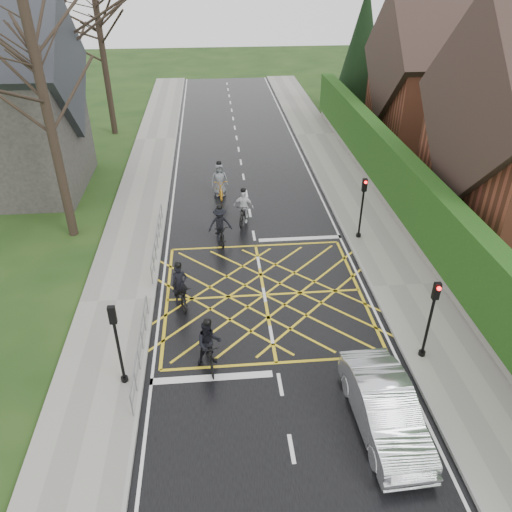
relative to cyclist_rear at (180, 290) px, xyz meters
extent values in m
plane|color=black|center=(3.41, 0.23, -0.62)|extent=(120.00, 120.00, 0.00)
cube|color=black|center=(3.41, 0.23, -0.62)|extent=(9.00, 80.00, 0.01)
cube|color=gray|center=(9.41, 0.23, -0.55)|extent=(3.00, 80.00, 0.15)
cube|color=gray|center=(-2.59, 0.23, -0.55)|extent=(3.00, 80.00, 0.15)
cube|color=slate|center=(11.16, 6.23, -0.27)|extent=(0.50, 38.00, 0.70)
cube|color=#133A10|center=(11.16, 6.23, 1.48)|extent=(0.90, 38.00, 2.80)
cube|color=brown|center=(18.16, 18.23, 2.38)|extent=(9.00, 8.00, 6.00)
cube|color=#31231D|center=(18.16, 18.23, 5.28)|extent=(9.80, 8.80, 8.80)
cube|color=brown|center=(20.86, 18.23, 7.88)|extent=(0.70, 0.70, 1.60)
cylinder|color=black|center=(14.16, 26.23, -0.02)|extent=(0.50, 0.50, 1.20)
cone|color=black|center=(14.16, 26.23, 4.38)|extent=(4.60, 4.60, 10.00)
cube|color=#2D2B28|center=(-10.09, 12.23, 2.88)|extent=(8.00, 7.00, 7.00)
cylinder|color=black|center=(-5.59, 6.23, 4.88)|extent=(0.44, 0.44, 11.00)
cylinder|color=black|center=(-6.59, 14.23, 5.38)|extent=(0.44, 0.44, 12.00)
cylinder|color=black|center=(-5.89, 22.23, 4.38)|extent=(0.44, 0.44, 10.00)
cylinder|color=slate|center=(-1.24, -3.27, 0.38)|extent=(0.05, 5.00, 0.05)
cylinder|color=slate|center=(-1.24, -3.27, -0.07)|extent=(0.04, 5.00, 0.04)
cylinder|color=slate|center=(-1.24, -5.77, -0.12)|extent=(0.04, 0.04, 1.00)
cylinder|color=slate|center=(-1.24, -0.77, -0.12)|extent=(0.04, 0.04, 1.00)
cylinder|color=slate|center=(-1.24, 4.23, 0.38)|extent=(0.05, 6.00, 0.05)
cylinder|color=slate|center=(-1.24, 4.23, -0.07)|extent=(0.04, 6.00, 0.04)
cylinder|color=slate|center=(-1.24, 1.23, -0.12)|extent=(0.04, 0.04, 1.00)
cylinder|color=slate|center=(-1.24, 7.23, -0.12)|extent=(0.04, 0.04, 1.00)
cylinder|color=black|center=(8.51, 4.43, 0.88)|extent=(0.10, 0.10, 3.00)
cylinder|color=black|center=(8.51, 4.43, -0.47)|extent=(0.24, 0.24, 0.30)
cube|color=black|center=(8.51, 4.43, 2.28)|extent=(0.22, 0.16, 0.62)
sphere|color=#FF0C0C|center=(8.51, 4.31, 2.46)|extent=(0.14, 0.14, 0.14)
cylinder|color=black|center=(8.51, -3.97, 0.88)|extent=(0.10, 0.10, 3.00)
cylinder|color=black|center=(8.51, -3.97, -0.47)|extent=(0.24, 0.24, 0.30)
cube|color=black|center=(8.51, -3.97, 2.28)|extent=(0.22, 0.16, 0.62)
sphere|color=#FF0C0C|center=(8.51, -4.09, 2.46)|extent=(0.14, 0.14, 0.14)
cylinder|color=black|center=(-1.69, -4.27, 0.88)|extent=(0.10, 0.10, 3.00)
cylinder|color=black|center=(-1.69, -4.27, -0.47)|extent=(0.24, 0.24, 0.30)
cube|color=black|center=(-1.69, -4.27, 2.28)|extent=(0.22, 0.16, 0.62)
sphere|color=#FF0C0C|center=(-1.69, -4.15, 2.46)|extent=(0.14, 0.14, 0.14)
imported|color=black|center=(0.00, -0.03, -0.10)|extent=(1.18, 2.09, 1.04)
imported|color=black|center=(0.00, 0.07, 0.26)|extent=(0.73, 0.57, 1.76)
sphere|color=black|center=(0.00, 0.07, 1.16)|extent=(0.28, 0.28, 0.28)
imported|color=black|center=(1.11, -3.64, -0.04)|extent=(0.81, 2.00, 1.17)
imported|color=black|center=(1.11, -3.54, 0.27)|extent=(0.95, 0.79, 1.78)
sphere|color=black|center=(1.11, -3.54, 1.18)|extent=(0.28, 0.28, 0.28)
imported|color=black|center=(1.75, 4.86, -0.10)|extent=(0.98, 2.06, 1.04)
imported|color=black|center=(1.75, 4.96, 0.26)|extent=(1.22, 0.82, 1.76)
sphere|color=black|center=(1.75, 4.96, 1.16)|extent=(0.28, 0.28, 0.28)
imported|color=black|center=(3.01, 6.69, -0.05)|extent=(1.07, 2.00, 1.16)
imported|color=silver|center=(3.01, 6.79, 0.26)|extent=(1.12, 0.71, 1.77)
sphere|color=black|center=(3.01, 6.79, 1.17)|extent=(0.28, 0.28, 0.28)
imported|color=#B27315|center=(1.87, 10.10, -0.06)|extent=(0.95, 2.22, 1.14)
imported|color=slate|center=(1.87, 10.20, 0.34)|extent=(1.00, 0.70, 1.93)
sphere|color=black|center=(1.87, 10.20, 1.33)|extent=(0.30, 0.30, 0.30)
imported|color=silver|center=(6.25, -6.72, 0.13)|extent=(1.77, 4.61, 1.50)
camera|label=1|loc=(1.55, -16.39, 11.70)|focal=35.00mm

